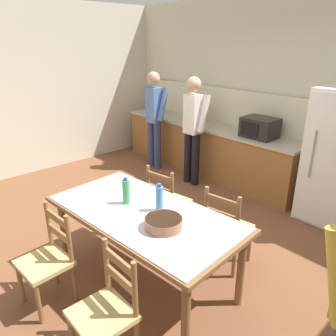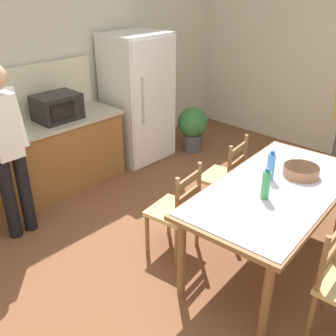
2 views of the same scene
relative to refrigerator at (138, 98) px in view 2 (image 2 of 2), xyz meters
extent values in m
plane|color=brown|center=(-1.21, -2.19, -0.87)|extent=(8.32, 8.32, 0.00)
cube|color=beige|center=(-1.21, 0.47, 0.58)|extent=(6.52, 0.12, 2.90)
cube|color=white|center=(0.00, 0.01, 0.00)|extent=(0.81, 0.68, 1.74)
cube|color=white|center=(0.00, -0.34, 0.00)|extent=(0.78, 0.02, 1.67)
cylinder|color=#A5AAB2|center=(-0.24, -0.36, 0.09)|extent=(0.02, 0.02, 0.61)
cube|color=black|center=(-1.24, 0.02, 0.16)|extent=(0.50, 0.38, 0.30)
cube|color=black|center=(-1.29, -0.17, 0.16)|extent=(0.30, 0.01, 0.19)
cylinder|color=brown|center=(-1.58, -3.03, -0.50)|extent=(0.07, 0.07, 0.74)
cylinder|color=brown|center=(-1.64, -2.28, -0.50)|extent=(0.07, 0.07, 0.74)
cylinder|color=brown|center=(0.06, -2.15, -0.50)|extent=(0.07, 0.07, 0.74)
cube|color=brown|center=(-0.76, -2.59, -0.11)|extent=(1.96, 1.09, 0.04)
cube|color=#B7B2CC|center=(-0.76, -2.59, -0.09)|extent=(1.89, 1.04, 0.01)
cylinder|color=green|center=(-1.00, -2.61, 0.04)|extent=(0.07, 0.07, 0.24)
cylinder|color=#2D51B2|center=(-1.00, -2.61, 0.17)|extent=(0.04, 0.04, 0.03)
cylinder|color=#4C8ED6|center=(-0.68, -2.46, 0.04)|extent=(0.07, 0.07, 0.24)
cylinder|color=#2D51B2|center=(-0.68, -2.46, 0.17)|extent=(0.04, 0.04, 0.03)
cylinder|color=#9E6642|center=(-0.43, -2.64, -0.04)|extent=(0.32, 0.32, 0.09)
cylinder|color=#9E6642|center=(-0.43, -2.64, 0.00)|extent=(0.31, 0.31, 0.02)
cylinder|color=olive|center=(-1.09, -1.62, -0.67)|extent=(0.04, 0.04, 0.41)
cylinder|color=olive|center=(-1.45, -1.68, -0.67)|extent=(0.04, 0.04, 0.41)
cylinder|color=olive|center=(-1.05, -1.96, -0.67)|extent=(0.04, 0.04, 0.41)
cylinder|color=olive|center=(-1.40, -2.01, -0.67)|extent=(0.04, 0.04, 0.41)
cube|color=tan|center=(-1.25, -1.82, -0.44)|extent=(0.47, 0.46, 0.04)
cylinder|color=olive|center=(-1.05, -1.96, -0.19)|extent=(0.04, 0.04, 0.46)
cylinder|color=olive|center=(-1.40, -2.01, -0.19)|extent=(0.04, 0.04, 0.46)
cube|color=olive|center=(-1.22, -1.99, -0.06)|extent=(0.36, 0.08, 0.07)
cube|color=olive|center=(-1.22, -1.99, -0.21)|extent=(0.36, 0.08, 0.07)
cylinder|color=olive|center=(-1.32, -3.27, -0.67)|extent=(0.04, 0.04, 0.41)
cylinder|color=olive|center=(-0.96, -3.24, -0.67)|extent=(0.04, 0.04, 0.41)
cylinder|color=olive|center=(-1.32, -3.27, -0.19)|extent=(0.04, 0.04, 0.46)
cube|color=olive|center=(-1.14, -3.25, -0.06)|extent=(0.36, 0.05, 0.07)
cube|color=olive|center=(-1.14, -3.25, -0.21)|extent=(0.36, 0.05, 0.07)
cylinder|color=olive|center=(-0.24, -1.56, -0.67)|extent=(0.04, 0.04, 0.41)
cylinder|color=olive|center=(-0.60, -1.61, -0.67)|extent=(0.04, 0.04, 0.41)
cylinder|color=olive|center=(-0.19, -1.90, -0.67)|extent=(0.04, 0.04, 0.41)
cylinder|color=olive|center=(-0.55, -1.95, -0.67)|extent=(0.04, 0.04, 0.41)
cube|color=tan|center=(-0.40, -1.76, -0.44)|extent=(0.47, 0.46, 0.04)
cylinder|color=olive|center=(-0.19, -1.90, -0.19)|extent=(0.04, 0.04, 0.46)
cylinder|color=olive|center=(-0.55, -1.95, -0.19)|extent=(0.04, 0.04, 0.46)
cube|color=olive|center=(-0.37, -1.92, -0.06)|extent=(0.36, 0.08, 0.07)
cube|color=olive|center=(-0.37, -1.92, -0.21)|extent=(0.36, 0.08, 0.07)
cylinder|color=black|center=(-2.21, -0.51, -0.44)|extent=(0.13, 0.13, 0.87)
cylinder|color=black|center=(-2.04, -0.51, -0.44)|extent=(0.13, 0.13, 0.87)
cube|color=white|center=(-2.13, -0.51, 0.30)|extent=(0.24, 0.20, 0.61)
cylinder|color=white|center=(-1.96, -0.44, 0.33)|extent=(0.10, 0.23, 0.58)
cylinder|color=#4C4C4C|center=(1.05, -2.43, -0.46)|extent=(0.12, 0.12, 0.82)
cylinder|color=#4C4C51|center=(0.68, -0.43, -0.74)|extent=(0.28, 0.28, 0.26)
sphere|color=#337038|center=(0.68, -0.43, -0.42)|extent=(0.44, 0.44, 0.44)
camera|label=1|loc=(1.36, -4.21, 1.40)|focal=35.00mm
camera|label=2|loc=(-3.54, -3.93, 1.58)|focal=42.00mm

